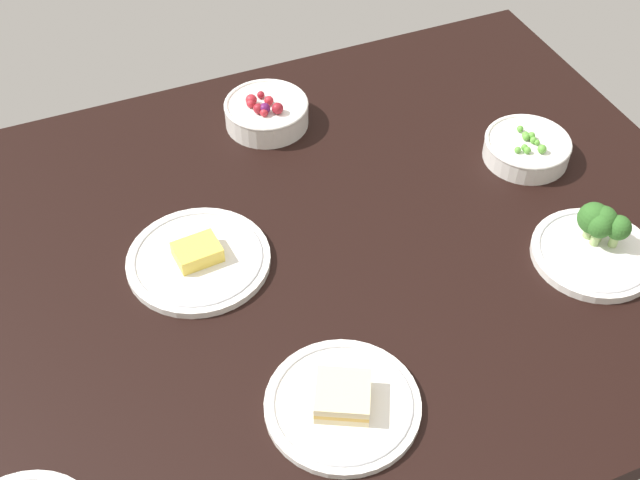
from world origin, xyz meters
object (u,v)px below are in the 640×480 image
(bowl_berries, at_px, (266,112))
(plate_cheese, at_px, (198,259))
(plate_sandwich, at_px, (343,403))
(bowl_peas, at_px, (527,148))
(plate_broccoli, at_px, (596,243))

(bowl_berries, relative_size, plate_cheese, 0.69)
(plate_sandwich, bearing_deg, bowl_peas, -145.62)
(plate_sandwich, bearing_deg, plate_broccoli, -167.47)
(plate_cheese, height_order, plate_sandwich, plate_sandwich)
(plate_broccoli, bearing_deg, bowl_peas, -96.55)
(bowl_berries, bearing_deg, plate_sandwich, 79.12)
(plate_broccoli, bearing_deg, plate_sandwich, 12.53)
(bowl_berries, xyz_separation_m, plate_cheese, (0.22, 0.29, -0.02))
(plate_broccoli, xyz_separation_m, bowl_peas, (-0.03, -0.24, -0.00))
(bowl_peas, height_order, plate_sandwich, bowl_peas)
(plate_broccoli, height_order, plate_sandwich, plate_broccoli)
(plate_cheese, xyz_separation_m, plate_sandwich, (-0.10, 0.33, 0.00))
(plate_cheese, xyz_separation_m, bowl_peas, (-0.62, -0.02, 0.01))
(plate_broccoli, distance_m, plate_cheese, 0.63)
(bowl_berries, xyz_separation_m, plate_sandwich, (0.12, 0.62, -0.02))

